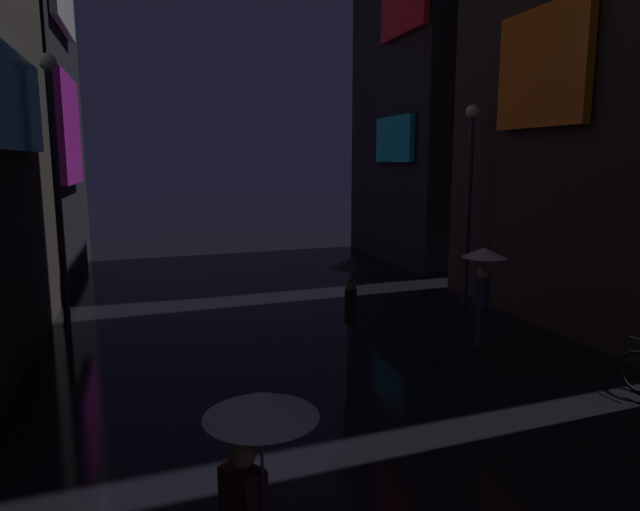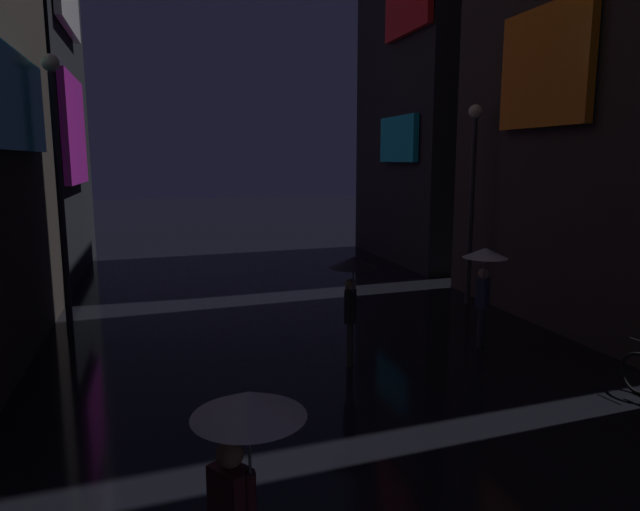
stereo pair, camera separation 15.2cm
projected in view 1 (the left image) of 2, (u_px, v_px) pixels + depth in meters
The scene contains 6 objects.
building_right_far at pixel (435, 33), 21.43m from camera, with size 4.25×7.19×17.14m.
pedestrian_foreground_right_clear at pixel (255, 446), 4.42m from camera, with size 0.90×0.90×2.12m.
pedestrian_midstreet_left_black at pixel (353, 280), 10.48m from camera, with size 0.90×0.90×2.12m.
pedestrian_far_right_clear at pixel (483, 269), 11.56m from camera, with size 0.90×0.90×2.12m.
streetlamp_left_far at pixel (56, 167), 11.97m from camera, with size 0.36×0.36×6.01m.
streetlamp_right_far at pixel (470, 180), 15.06m from camera, with size 0.36×0.36×5.27m.
Camera 1 is at (-3.17, 1.26, 3.86)m, focal length 32.00 mm.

